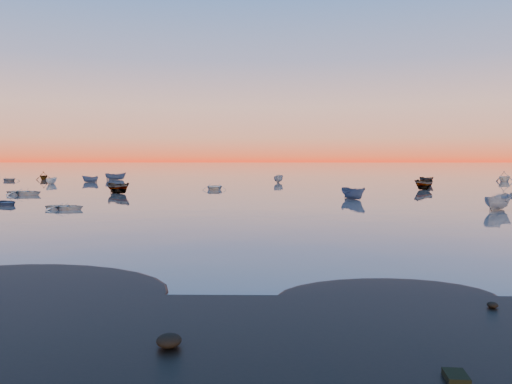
# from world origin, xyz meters

# --- Properties ---
(ground) EXTENTS (600.00, 600.00, 0.00)m
(ground) POSITION_xyz_m (0.00, 100.00, 0.00)
(ground) COLOR #665B55
(ground) RESTS_ON ground
(mud_lobes) EXTENTS (140.00, 6.00, 0.07)m
(mud_lobes) POSITION_xyz_m (0.00, -1.00, 0.01)
(mud_lobes) COLOR black
(mud_lobes) RESTS_ON ground
(moored_fleet) EXTENTS (124.00, 58.00, 1.20)m
(moored_fleet) POSITION_xyz_m (0.00, 53.00, 0.00)
(moored_fleet) COLOR white
(moored_fleet) RESTS_ON ground
(boat_near_left) EXTENTS (3.62, 3.68, 0.91)m
(boat_near_left) POSITION_xyz_m (-26.41, 27.60, 0.00)
(boat_near_left) COLOR #3B4F72
(boat_near_left) RESTS_ON ground
(boat_near_center) EXTENTS (4.02, 4.07, 1.39)m
(boat_near_center) POSITION_xyz_m (18.33, 24.00, 0.00)
(boat_near_center) COLOR gray
(boat_near_center) RESTS_ON ground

